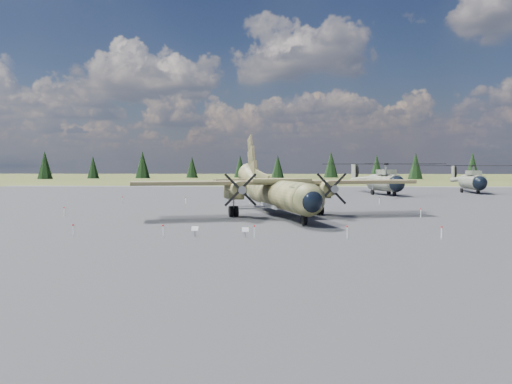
{
  "coord_description": "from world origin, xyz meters",
  "views": [
    {
      "loc": [
        3.51,
        -45.71,
        4.71
      ],
      "look_at": [
        1.42,
        2.0,
        2.2
      ],
      "focal_mm": 35.0,
      "sensor_mm": 36.0,
      "label": 1
    }
  ],
  "objects": [
    {
      "name": "transport_plane",
      "position": [
        3.29,
        1.59,
        2.54
      ],
      "size": [
        26.55,
        23.74,
        8.83
      ],
      "rotation": [
        0.0,
        0.0,
        0.27
      ],
      "color": "#333A1F",
      "rests_on": "ground"
    },
    {
      "name": "treeline",
      "position": [
        -4.05,
        6.18,
        4.74
      ],
      "size": [
        321.03,
        325.26,
        10.92
      ],
      "color": "black",
      "rests_on": "ground"
    },
    {
      "name": "info_placard_left",
      "position": [
        -1.97,
        -13.04,
        0.47
      ],
      "size": [
        0.47,
        0.23,
        0.71
      ],
      "rotation": [
        0.0,
        0.0,
        -0.1
      ],
      "color": "gray",
      "rests_on": "ground"
    },
    {
      "name": "apron",
      "position": [
        0.0,
        10.0,
        0.0
      ],
      "size": [
        120.0,
        120.0,
        0.04
      ],
      "primitive_type": "cube",
      "color": "slate",
      "rests_on": "ground"
    },
    {
      "name": "helicopter_mid",
      "position": [
        37.13,
        42.02,
        3.46
      ],
      "size": [
        20.18,
        23.12,
        4.88
      ],
      "rotation": [
        0.0,
        0.0,
        -0.05
      ],
      "color": "gray",
      "rests_on": "ground"
    },
    {
      "name": "info_placard_right",
      "position": [
        1.4,
        -13.35,
        0.46
      ],
      "size": [
        0.45,
        0.21,
        0.7
      ],
      "rotation": [
        0.0,
        0.0,
        0.06
      ],
      "color": "gray",
      "rests_on": "ground"
    },
    {
      "name": "barrier_fence",
      "position": [
        -0.46,
        -0.08,
        0.51
      ],
      "size": [
        33.12,
        29.62,
        0.85
      ],
      "color": "white",
      "rests_on": "ground"
    },
    {
      "name": "ground",
      "position": [
        0.0,
        0.0,
        0.0
      ],
      "size": [
        500.0,
        500.0,
        0.0
      ],
      "primitive_type": "plane",
      "color": "brown",
      "rests_on": "ground"
    },
    {
      "name": "helicopter_near",
      "position": [
        20.66,
        35.33,
        3.65
      ],
      "size": [
        24.97,
        25.88,
        5.15
      ],
      "rotation": [
        0.0,
        0.0,
        0.27
      ],
      "color": "gray",
      "rests_on": "ground"
    }
  ]
}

